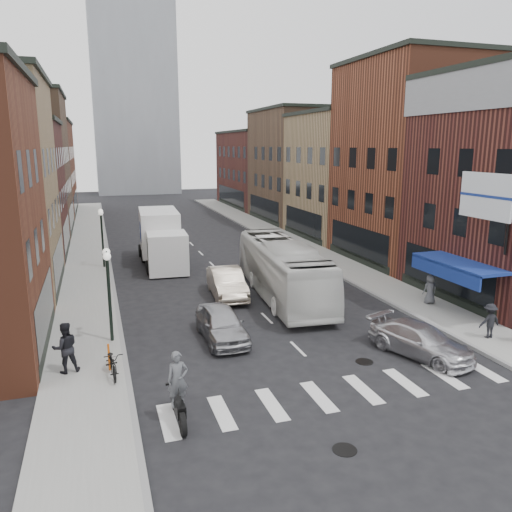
% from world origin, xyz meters
% --- Properties ---
extents(ground, '(160.00, 160.00, 0.00)m').
position_xyz_m(ground, '(0.00, 0.00, 0.00)').
color(ground, black).
rests_on(ground, ground).
extents(sidewalk_left, '(3.00, 74.00, 0.15)m').
position_xyz_m(sidewalk_left, '(-8.50, 22.00, 0.07)').
color(sidewalk_left, gray).
rests_on(sidewalk_left, ground).
extents(sidewalk_right, '(3.00, 74.00, 0.15)m').
position_xyz_m(sidewalk_right, '(8.50, 22.00, 0.07)').
color(sidewalk_right, gray).
rests_on(sidewalk_right, ground).
extents(curb_left, '(0.20, 74.00, 0.16)m').
position_xyz_m(curb_left, '(-7.00, 22.00, 0.00)').
color(curb_left, gray).
rests_on(curb_left, ground).
extents(curb_right, '(0.20, 74.00, 0.16)m').
position_xyz_m(curb_right, '(7.00, 22.00, 0.00)').
color(curb_right, gray).
rests_on(curb_right, ground).
extents(crosswalk_stripes, '(12.00, 2.20, 0.01)m').
position_xyz_m(crosswalk_stripes, '(0.00, -3.00, 0.00)').
color(crosswalk_stripes, silver).
rests_on(crosswalk_stripes, ground).
extents(bldg_left_far_a, '(10.30, 12.20, 13.30)m').
position_xyz_m(bldg_left_far_a, '(-14.99, 35.00, 6.65)').
color(bldg_left_far_a, '#513928').
rests_on(bldg_left_far_a, ground).
extents(bldg_left_far_b, '(10.30, 16.20, 11.30)m').
position_xyz_m(bldg_left_far_b, '(-14.99, 49.00, 5.65)').
color(bldg_left_far_b, brown).
rests_on(bldg_left_far_b, ground).
extents(bldg_right_mid_a, '(10.30, 10.20, 14.30)m').
position_xyz_m(bldg_right_mid_a, '(15.00, 14.00, 7.15)').
color(bldg_right_mid_a, brown).
rests_on(bldg_right_mid_a, ground).
extents(bldg_right_mid_b, '(10.30, 10.20, 11.30)m').
position_xyz_m(bldg_right_mid_b, '(14.99, 24.00, 5.65)').
color(bldg_right_mid_b, '#A3855A').
rests_on(bldg_right_mid_b, ground).
extents(bldg_right_far_a, '(10.30, 12.20, 12.30)m').
position_xyz_m(bldg_right_far_a, '(14.99, 35.00, 6.15)').
color(bldg_right_far_a, '#513928').
rests_on(bldg_right_far_a, ground).
extents(bldg_right_far_b, '(10.30, 16.20, 10.30)m').
position_xyz_m(bldg_right_far_b, '(14.99, 49.00, 5.15)').
color(bldg_right_far_b, '#441B18').
rests_on(bldg_right_far_b, ground).
extents(awning_blue, '(1.80, 5.00, 0.78)m').
position_xyz_m(awning_blue, '(8.93, 2.50, 2.63)').
color(awning_blue, navy).
rests_on(awning_blue, ground).
extents(billboard_sign, '(1.52, 3.00, 3.70)m').
position_xyz_m(billboard_sign, '(8.59, 0.50, 6.13)').
color(billboard_sign, black).
rests_on(billboard_sign, ground).
extents(distant_tower, '(14.00, 14.00, 50.00)m').
position_xyz_m(distant_tower, '(0.00, 78.00, 25.00)').
color(distant_tower, '#9399A0').
rests_on(distant_tower, ground).
extents(streetlamp_near, '(0.32, 1.22, 4.11)m').
position_xyz_m(streetlamp_near, '(-7.40, 4.00, 2.91)').
color(streetlamp_near, black).
rests_on(streetlamp_near, ground).
extents(streetlamp_far, '(0.32, 1.22, 4.11)m').
position_xyz_m(streetlamp_far, '(-7.40, 18.00, 2.91)').
color(streetlamp_far, black).
rests_on(streetlamp_far, ground).
extents(bike_rack, '(0.08, 0.68, 0.80)m').
position_xyz_m(bike_rack, '(-7.60, 1.30, 0.55)').
color(bike_rack, '#D8590C').
rests_on(bike_rack, sidewalk_left).
extents(box_truck, '(2.98, 8.78, 3.76)m').
position_xyz_m(box_truck, '(-3.40, 18.12, 1.86)').
color(box_truck, silver).
rests_on(box_truck, ground).
extents(motorcycle_rider, '(0.65, 2.30, 2.34)m').
position_xyz_m(motorcycle_rider, '(-5.69, -3.15, 1.09)').
color(motorcycle_rider, black).
rests_on(motorcycle_rider, ground).
extents(transit_bus, '(3.69, 11.63, 3.19)m').
position_xyz_m(transit_bus, '(2.01, 8.12, 1.59)').
color(transit_bus, silver).
rests_on(transit_bus, ground).
extents(sedan_left_near, '(1.76, 4.31, 1.46)m').
position_xyz_m(sedan_left_near, '(-2.80, 3.00, 0.73)').
color(sedan_left_near, '#A3A3A7').
rests_on(sedan_left_near, ground).
extents(sedan_left_far, '(2.06, 4.97, 1.60)m').
position_xyz_m(sedan_left_far, '(-0.96, 9.11, 0.80)').
color(sedan_left_far, beige).
rests_on(sedan_left_far, ground).
extents(curb_car, '(3.22, 4.82, 1.30)m').
position_xyz_m(curb_car, '(4.45, -1.14, 0.65)').
color(curb_car, silver).
rests_on(curb_car, ground).
extents(parked_bicycle, '(0.82, 1.94, 0.99)m').
position_xyz_m(parked_bicycle, '(-7.50, 0.52, 0.65)').
color(parked_bicycle, black).
rests_on(parked_bicycle, sidewalk_left).
extents(ped_left_solo, '(1.01, 0.70, 1.92)m').
position_xyz_m(ped_left_solo, '(-9.11, 1.32, 1.11)').
color(ped_left_solo, black).
rests_on(ped_left_solo, sidewalk_left).
extents(ped_right_a, '(1.00, 0.50, 1.54)m').
position_xyz_m(ped_right_a, '(8.26, -0.72, 0.92)').
color(ped_right_a, black).
rests_on(ped_right_a, sidewalk_right).
extents(ped_right_c, '(0.79, 0.54, 1.57)m').
position_xyz_m(ped_right_c, '(8.84, 4.16, 0.93)').
color(ped_right_c, '#505257').
rests_on(ped_right_c, sidewalk_right).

